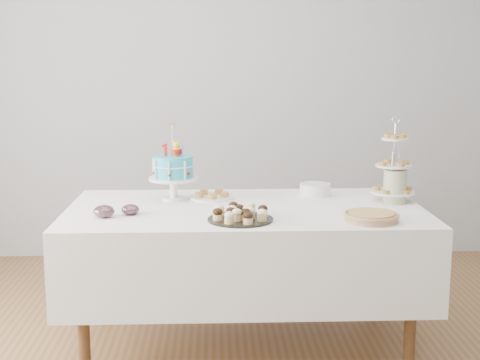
{
  "coord_description": "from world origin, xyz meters",
  "views": [
    {
      "loc": [
        -0.16,
        -3.22,
        1.57
      ],
      "look_at": [
        -0.03,
        0.3,
        0.92
      ],
      "focal_mm": 50.0,
      "sensor_mm": 36.0,
      "label": 1
    }
  ],
  "objects_px": {
    "tiered_stand": "(394,166)",
    "birthday_cake": "(174,180)",
    "pastry_plate": "(212,195)",
    "table": "(245,248)",
    "cupcake_tray": "(240,213)",
    "plate_stack": "(315,190)",
    "jam_bowl_b": "(104,211)",
    "jam_bowl_a": "(130,210)",
    "pie": "(371,216)",
    "utensil_pitcher": "(395,185)"
  },
  "relations": [
    {
      "from": "pie",
      "to": "pastry_plate",
      "type": "height_order",
      "value": "pie"
    },
    {
      "from": "table",
      "to": "jam_bowl_a",
      "type": "bearing_deg",
      "value": -166.52
    },
    {
      "from": "pie",
      "to": "jam_bowl_b",
      "type": "xyz_separation_m",
      "value": [
        -1.34,
        0.13,
        0.01
      ]
    },
    {
      "from": "table",
      "to": "jam_bowl_a",
      "type": "xyz_separation_m",
      "value": [
        -0.6,
        -0.14,
        0.25
      ]
    },
    {
      "from": "cupcake_tray",
      "to": "pie",
      "type": "bearing_deg",
      "value": -3.36
    },
    {
      "from": "plate_stack",
      "to": "pastry_plate",
      "type": "height_order",
      "value": "plate_stack"
    },
    {
      "from": "pastry_plate",
      "to": "utensil_pitcher",
      "type": "distance_m",
      "value": 1.04
    },
    {
      "from": "cupcake_tray",
      "to": "plate_stack",
      "type": "relative_size",
      "value": 1.81
    },
    {
      "from": "birthday_cake",
      "to": "utensil_pitcher",
      "type": "xyz_separation_m",
      "value": [
        1.24,
        -0.12,
        -0.02
      ]
    },
    {
      "from": "table",
      "to": "cupcake_tray",
      "type": "xyz_separation_m",
      "value": [
        -0.04,
        -0.29,
        0.26
      ]
    },
    {
      "from": "tiered_stand",
      "to": "pastry_plate",
      "type": "xyz_separation_m",
      "value": [
        -1.02,
        0.12,
        -0.18
      ]
    },
    {
      "from": "plate_stack",
      "to": "pastry_plate",
      "type": "distance_m",
      "value": 0.61
    },
    {
      "from": "pie",
      "to": "tiered_stand",
      "type": "relative_size",
      "value": 0.57
    },
    {
      "from": "pie",
      "to": "birthday_cake",
      "type": "bearing_deg",
      "value": 151.87
    },
    {
      "from": "birthday_cake",
      "to": "cupcake_tray",
      "type": "bearing_deg",
      "value": -45.62
    },
    {
      "from": "table",
      "to": "birthday_cake",
      "type": "bearing_deg",
      "value": 152.26
    },
    {
      "from": "pastry_plate",
      "to": "table",
      "type": "bearing_deg",
      "value": -53.75
    },
    {
      "from": "pie",
      "to": "pastry_plate",
      "type": "bearing_deg",
      "value": 143.94
    },
    {
      "from": "cupcake_tray",
      "to": "jam_bowl_a",
      "type": "bearing_deg",
      "value": 165.29
    },
    {
      "from": "tiered_stand",
      "to": "jam_bowl_b",
      "type": "height_order",
      "value": "tiered_stand"
    },
    {
      "from": "birthday_cake",
      "to": "jam_bowl_b",
      "type": "distance_m",
      "value": 0.53
    },
    {
      "from": "tiered_stand",
      "to": "jam_bowl_a",
      "type": "relative_size",
      "value": 5.17
    },
    {
      "from": "jam_bowl_b",
      "to": "jam_bowl_a",
      "type": "bearing_deg",
      "value": 23.86
    },
    {
      "from": "birthday_cake",
      "to": "jam_bowl_b",
      "type": "height_order",
      "value": "birthday_cake"
    },
    {
      "from": "jam_bowl_b",
      "to": "utensil_pitcher",
      "type": "bearing_deg",
      "value": 10.5
    },
    {
      "from": "pie",
      "to": "jam_bowl_a",
      "type": "xyz_separation_m",
      "value": [
        -1.21,
        0.19,
        0.0
      ]
    },
    {
      "from": "plate_stack",
      "to": "jam_bowl_a",
      "type": "relative_size",
      "value": 1.95
    },
    {
      "from": "pie",
      "to": "utensil_pitcher",
      "type": "relative_size",
      "value": 0.97
    },
    {
      "from": "pie",
      "to": "jam_bowl_a",
      "type": "relative_size",
      "value": 2.97
    },
    {
      "from": "cupcake_tray",
      "to": "jam_bowl_a",
      "type": "height_order",
      "value": "cupcake_tray"
    },
    {
      "from": "tiered_stand",
      "to": "pastry_plate",
      "type": "bearing_deg",
      "value": 173.43
    },
    {
      "from": "tiered_stand",
      "to": "jam_bowl_b",
      "type": "bearing_deg",
      "value": -168.15
    },
    {
      "from": "birthday_cake",
      "to": "jam_bowl_b",
      "type": "bearing_deg",
      "value": -120.28
    },
    {
      "from": "cupcake_tray",
      "to": "utensil_pitcher",
      "type": "relative_size",
      "value": 1.15
    },
    {
      "from": "plate_stack",
      "to": "jam_bowl_b",
      "type": "bearing_deg",
      "value": -156.36
    },
    {
      "from": "table",
      "to": "plate_stack",
      "type": "bearing_deg",
      "value": 35.59
    },
    {
      "from": "table",
      "to": "jam_bowl_a",
      "type": "height_order",
      "value": "jam_bowl_a"
    },
    {
      "from": "cupcake_tray",
      "to": "table",
      "type": "bearing_deg",
      "value": 82.8
    },
    {
      "from": "table",
      "to": "utensil_pitcher",
      "type": "xyz_separation_m",
      "value": [
        0.84,
        0.09,
        0.33
      ]
    },
    {
      "from": "pie",
      "to": "pastry_plate",
      "type": "relative_size",
      "value": 1.06
    },
    {
      "from": "tiered_stand",
      "to": "cupcake_tray",
      "type": "bearing_deg",
      "value": -154.37
    },
    {
      "from": "plate_stack",
      "to": "table",
      "type": "bearing_deg",
      "value": -144.41
    },
    {
      "from": "table",
      "to": "utensil_pitcher",
      "type": "relative_size",
      "value": 6.75
    },
    {
      "from": "birthday_cake",
      "to": "tiered_stand",
      "type": "bearing_deg",
      "value": 5.01
    },
    {
      "from": "pie",
      "to": "tiered_stand",
      "type": "xyz_separation_m",
      "value": [
        0.23,
        0.46,
        0.18
      ]
    },
    {
      "from": "pie",
      "to": "jam_bowl_b",
      "type": "height_order",
      "value": "jam_bowl_b"
    },
    {
      "from": "tiered_stand",
      "to": "birthday_cake",
      "type": "bearing_deg",
      "value": 176.32
    },
    {
      "from": "tiered_stand",
      "to": "plate_stack",
      "type": "xyz_separation_m",
      "value": [
        -0.41,
        0.18,
        -0.17
      ]
    },
    {
      "from": "table",
      "to": "utensil_pitcher",
      "type": "distance_m",
      "value": 0.91
    },
    {
      "from": "cupcake_tray",
      "to": "pie",
      "type": "relative_size",
      "value": 1.19
    }
  ]
}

